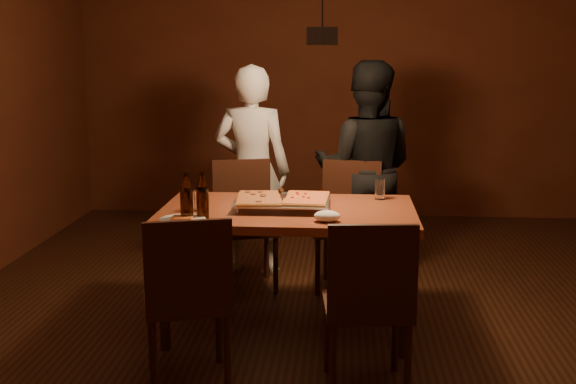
# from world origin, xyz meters

# --- Properties ---
(room_shell) EXTENTS (6.00, 6.00, 6.00)m
(room_shell) POSITION_xyz_m (0.00, 0.00, 1.40)
(room_shell) COLOR #371D0F
(room_shell) RESTS_ON ground
(dining_table) EXTENTS (1.50, 0.90, 0.75)m
(dining_table) POSITION_xyz_m (-0.19, -0.06, 0.68)
(dining_table) COLOR #994527
(dining_table) RESTS_ON floor
(chair_far_left) EXTENTS (0.52, 0.52, 0.49)m
(chair_far_left) POSITION_xyz_m (-0.57, 0.75, 0.54)
(chair_far_left) COLOR #38190F
(chair_far_left) RESTS_ON floor
(chair_far_right) EXTENTS (0.47, 0.47, 0.49)m
(chair_far_right) POSITION_xyz_m (0.18, 0.77, 0.54)
(chair_far_right) COLOR #38190F
(chair_far_right) RESTS_ON floor
(chair_near_left) EXTENTS (0.52, 0.52, 0.49)m
(chair_near_left) POSITION_xyz_m (-0.62, -0.88, 0.54)
(chair_near_left) COLOR #38190F
(chair_near_left) RESTS_ON floor
(chair_near_right) EXTENTS (0.46, 0.46, 0.49)m
(chair_near_right) POSITION_xyz_m (0.27, -0.89, 0.54)
(chair_near_right) COLOR #38190F
(chair_near_right) RESTS_ON floor
(pizza_tray) EXTENTS (0.56, 0.47, 0.05)m
(pizza_tray) POSITION_xyz_m (-0.22, -0.03, 0.77)
(pizza_tray) COLOR silver
(pizza_tray) RESTS_ON dining_table
(pizza_meat) EXTENTS (0.30, 0.43, 0.02)m
(pizza_meat) POSITION_xyz_m (-0.36, -0.04, 0.81)
(pizza_meat) COLOR maroon
(pizza_meat) RESTS_ON pizza_tray
(pizza_cheese) EXTENTS (0.27, 0.42, 0.02)m
(pizza_cheese) POSITION_xyz_m (-0.09, -0.02, 0.81)
(pizza_cheese) COLOR gold
(pizza_cheese) RESTS_ON pizza_tray
(spatula) EXTENTS (0.14, 0.25, 0.04)m
(spatula) POSITION_xyz_m (-0.22, -0.01, 0.81)
(spatula) COLOR silver
(spatula) RESTS_ON pizza_tray
(beer_bottle_a) EXTENTS (0.07, 0.07, 0.27)m
(beer_bottle_a) POSITION_xyz_m (-0.73, -0.39, 0.88)
(beer_bottle_a) COLOR black
(beer_bottle_a) RESTS_ON dining_table
(beer_bottle_b) EXTENTS (0.07, 0.07, 0.26)m
(beer_bottle_b) POSITION_xyz_m (-0.65, -0.34, 0.88)
(beer_bottle_b) COLOR black
(beer_bottle_b) RESTS_ON dining_table
(water_glass_left) EXTENTS (0.08, 0.08, 0.12)m
(water_glass_left) POSITION_xyz_m (-0.70, -0.15, 0.81)
(water_glass_left) COLOR silver
(water_glass_left) RESTS_ON dining_table
(water_glass_right) EXTENTS (0.06, 0.06, 0.13)m
(water_glass_right) POSITION_xyz_m (0.36, 0.25, 0.82)
(water_glass_right) COLOR silver
(water_glass_right) RESTS_ON dining_table
(plate_slice) EXTENTS (0.25, 0.25, 0.03)m
(plate_slice) POSITION_xyz_m (-0.74, -0.43, 0.76)
(plate_slice) COLOR white
(plate_slice) RESTS_ON dining_table
(napkin) EXTENTS (0.15, 0.11, 0.06)m
(napkin) POSITION_xyz_m (0.05, -0.36, 0.78)
(napkin) COLOR white
(napkin) RESTS_ON dining_table
(diner_white) EXTENTS (0.60, 0.42, 1.57)m
(diner_white) POSITION_xyz_m (-0.55, 1.05, 0.78)
(diner_white) COLOR silver
(diner_white) RESTS_ON floor
(diner_dark) EXTENTS (0.83, 0.67, 1.60)m
(diner_dark) POSITION_xyz_m (0.30, 1.09, 0.80)
(diner_dark) COLOR black
(diner_dark) RESTS_ON floor
(pendant_lamp) EXTENTS (0.18, 0.18, 1.10)m
(pendant_lamp) POSITION_xyz_m (0.00, 0.00, 1.76)
(pendant_lamp) COLOR black
(pendant_lamp) RESTS_ON ceiling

